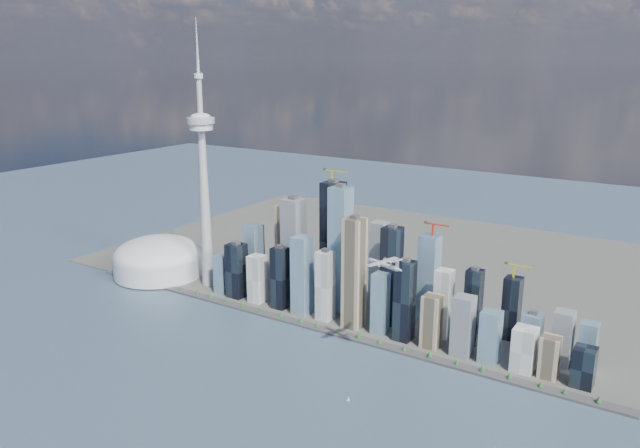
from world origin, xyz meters
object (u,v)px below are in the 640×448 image
Objects in this scene: airplane at (384,264)px; sailboat_west at (348,399)px; needle_tower at (204,178)px; dome_stadium at (159,259)px.

airplane is 201.41m from sailboat_west.
needle_tower reaches higher than airplane.
needle_tower reaches higher than sailboat_west.
airplane reaches higher than sailboat_west.
needle_tower is at bearing 134.33° from sailboat_west.
airplane is (498.86, -154.33, -52.18)m from needle_tower.
needle_tower reaches higher than dome_stadium.
sailboat_west is at bearing -20.18° from dome_stadium.
sailboat_west is at bearing -77.39° from airplane.
airplane is at bearing -17.19° from needle_tower.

